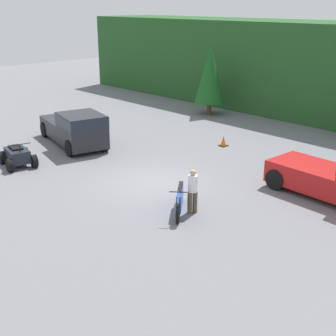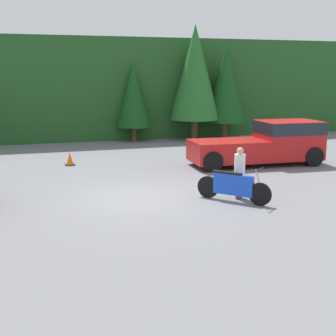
# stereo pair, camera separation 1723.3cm
# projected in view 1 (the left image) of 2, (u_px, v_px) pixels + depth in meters

# --- Properties ---
(ground_plane) EXTENTS (80.00, 80.00, 0.00)m
(ground_plane) POSITION_uv_depth(u_px,v_px,m) (154.00, 183.00, 19.48)
(ground_plane) COLOR slate
(tree_left) EXTENTS (1.97, 1.97, 4.47)m
(tree_left) POSITION_uv_depth(u_px,v_px,m) (210.00, 75.00, 30.49)
(tree_left) COLOR brown
(tree_left) RESTS_ON ground_plane
(pickup_truck_second) EXTENTS (5.51, 3.07, 1.87)m
(pickup_truck_second) POSITION_uv_depth(u_px,v_px,m) (76.00, 128.00, 24.11)
(pickup_truck_second) COLOR #232328
(pickup_truck_second) RESTS_ON ground_plane
(dirt_bike) EXTENTS (1.68, 1.90, 1.12)m
(dirt_bike) POSITION_uv_depth(u_px,v_px,m) (180.00, 200.00, 16.60)
(dirt_bike) COLOR black
(dirt_bike) RESTS_ON ground_plane
(quad_atv) EXTENTS (2.12, 1.63, 1.15)m
(quad_atv) POSITION_uv_depth(u_px,v_px,m) (17.00, 156.00, 21.37)
(quad_atv) COLOR black
(quad_atv) RESTS_ON ground_plane
(rider_person) EXTENTS (0.47, 0.47, 1.63)m
(rider_person) POSITION_uv_depth(u_px,v_px,m) (193.00, 189.00, 16.42)
(rider_person) COLOR brown
(rider_person) RESTS_ON ground_plane
(traffic_cone) EXTENTS (0.42, 0.42, 0.55)m
(traffic_cone) POSITION_uv_depth(u_px,v_px,m) (223.00, 141.00, 24.36)
(traffic_cone) COLOR black
(traffic_cone) RESTS_ON ground_plane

